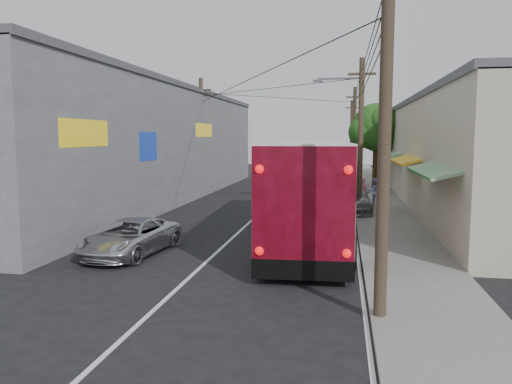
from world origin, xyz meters
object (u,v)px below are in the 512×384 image
Objects in this scene: coach_bus at (308,188)px; jeepney at (130,237)px; pedestrian_near at (362,193)px; parked_car_far at (336,176)px; parked_suv at (347,197)px; pedestrian_far at (375,192)px; parked_car_mid at (340,179)px.

jeepney is (-5.85, -3.96, -1.40)m from coach_bus.
pedestrian_near is (2.41, 7.50, -1.00)m from coach_bus.
pedestrian_near reaches higher than jeepney.
pedestrian_near is (8.26, 11.46, 0.39)m from jeepney.
jeepney is at bearing -97.36° from parked_car_far.
pedestrian_near is at bearing 2.04° from parked_suv.
jeepney is 2.81× the size of pedestrian_far.
parked_suv is 3.21× the size of pedestrian_near.
pedestrian_near is at bearing 60.72° from jeepney.
parked_car_mid is 3.05× the size of pedestrian_far.
jeepney is 13.60m from parked_suv.
jeepney is at bearing -107.54° from parked_car_mid.
pedestrian_far is at bearing 62.50° from jeepney.
jeepney is 0.92× the size of parked_car_mid.
coach_bus reaches higher than parked_car_far.
pedestrian_far is (9.04, 13.40, 0.29)m from jeepney.
jeepney is 1.05× the size of parked_car_far.
pedestrian_near is at bearing 55.87° from pedestrian_far.
jeepney is 16.16m from pedestrian_far.
pedestrian_far is (1.58, 2.02, 0.08)m from parked_suv.
coach_bus is 3.22× the size of parked_car_far.
parked_car_far is 2.69× the size of pedestrian_far.
parked_car_far is at bearing -75.31° from pedestrian_near.
jeepney is 27.96m from parked_car_far.
parked_suv is at bearing 75.10° from coach_bus.
coach_bus is 2.84× the size of parked_car_mid.
pedestrian_far is at bearing -73.77° from parked_car_far.
parked_car_mid is at bearing 83.88° from coach_bus.
parked_suv is (7.46, 11.37, 0.21)m from jeepney.
jeepney is at bearing 43.75° from pedestrian_far.
coach_bus is 8.65× the size of pedestrian_far.
coach_bus is 7.68m from parked_suv.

